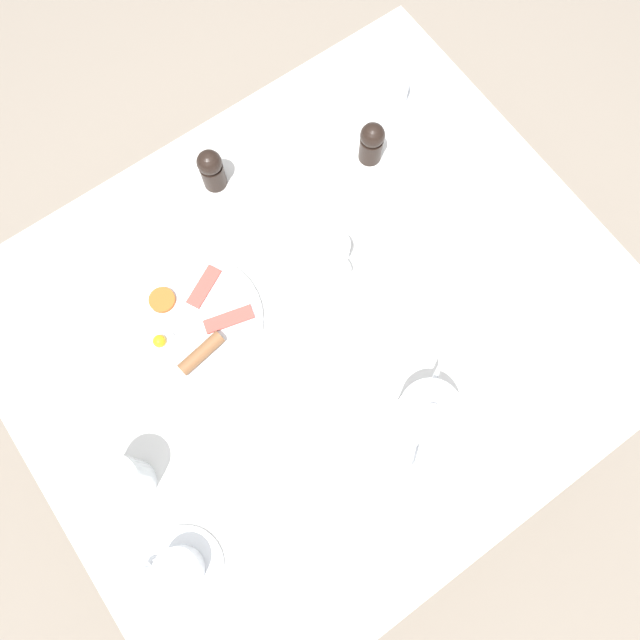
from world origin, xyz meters
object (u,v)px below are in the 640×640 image
creamer_jug (335,250)px  teapot_near (427,415)px  teacup_with_saucer_left (389,91)px  water_glass_tall (123,482)px  salt_grinder (211,169)px  fork_by_plate (299,180)px  knife_by_plate (284,470)px  fork_spare (427,193)px  breakfast_plate (192,323)px  pepper_grinder (372,142)px  napkin_folded (518,257)px  teacup_with_saucer_right (179,570)px  spoon_for_tea (537,357)px

creamer_jug → teapot_near: bearing=-9.6°
teacup_with_saucer_left → water_glass_tall: (0.37, -0.85, 0.04)m
salt_grinder → fork_by_plate: salt_grinder is taller
knife_by_plate → fork_spare: same height
breakfast_plate → pepper_grinder: 0.50m
water_glass_tall → pepper_grinder: water_glass_tall is taller
napkin_folded → fork_by_plate: bearing=-146.9°
teacup_with_saucer_right → fork_spare: bearing=112.2°
creamer_jug → salt_grinder: 0.29m
pepper_grinder → fork_by_plate: bearing=-104.9°
teapot_near → napkin_folded: 0.38m
breakfast_plate → spoon_for_tea: (0.43, 0.49, -0.01)m
fork_by_plate → spoon_for_tea: size_ratio=1.22×
teacup_with_saucer_right → fork_by_plate: bearing=130.1°
teapot_near → fork_by_plate: (-0.53, 0.10, -0.05)m
breakfast_plate → spoon_for_tea: size_ratio=2.03×
teacup_with_saucer_left → spoon_for_tea: 0.62m
teacup_with_saucer_right → knife_by_plate: size_ratio=0.64×
pepper_grinder → fork_by_plate: (-0.04, -0.15, -0.05)m
teacup_with_saucer_right → napkin_folded: (-0.10, 0.84, -0.02)m
teacup_with_saucer_right → pepper_grinder: 0.87m
salt_grinder → napkin_folded: salt_grinder is taller
teacup_with_saucer_right → pepper_grinder: pepper_grinder is taller
teapot_near → salt_grinder: size_ratio=1.60×
pepper_grinder → napkin_folded: size_ratio=0.63×
creamer_jug → pepper_grinder: 0.24m
knife_by_plate → spoon_for_tea: (0.11, 0.51, 0.00)m
teacup_with_saucer_left → fork_by_plate: bearing=-79.7°
salt_grinder → fork_spare: salt_grinder is taller
teacup_with_saucer_left → pepper_grinder: pepper_grinder is taller
napkin_folded → knife_by_plate: napkin_folded is taller
teapot_near → salt_grinder: teapot_near is taller
breakfast_plate → napkin_folded: breakfast_plate is taller
pepper_grinder → salt_grinder: same height
teapot_near → salt_grinder: (-0.63, -0.05, -0.00)m
teacup_with_saucer_left → teapot_near: bearing=-32.1°
pepper_grinder → napkin_folded: pepper_grinder is taller
salt_grinder → napkin_folded: bearing=39.3°
teapot_near → pepper_grinder: (-0.49, 0.25, -0.00)m
teapot_near → teacup_with_saucer_left: 0.68m
breakfast_plate → teapot_near: 0.47m
pepper_grinder → knife_by_plate: (0.42, -0.50, -0.05)m
spoon_for_tea → salt_grinder: bearing=-156.0°
breakfast_plate → teacup_with_saucer_right: 0.44m
teacup_with_saucer_right → salt_grinder: salt_grinder is taller
fork_spare → breakfast_plate: bearing=-94.4°
salt_grinder → knife_by_plate: salt_grinder is taller
breakfast_plate → pepper_grinder: pepper_grinder is taller
napkin_folded → salt_grinder: bearing=-140.7°
pepper_grinder → napkin_folded: (0.35, 0.10, -0.05)m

